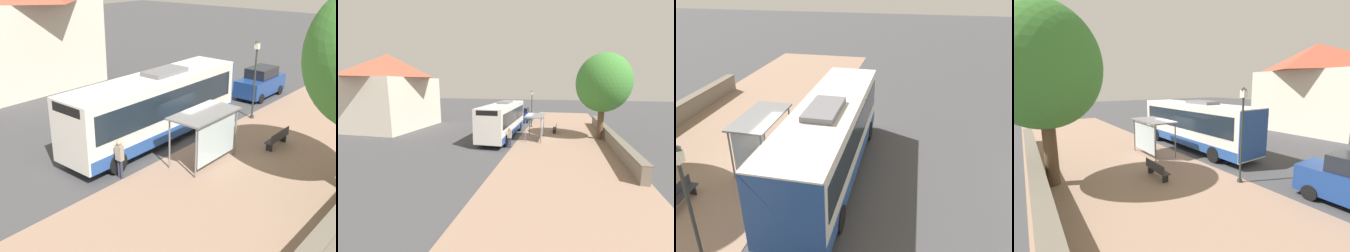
# 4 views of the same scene
# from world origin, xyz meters

# --- Properties ---
(ground_plane) EXTENTS (120.00, 120.00, 0.00)m
(ground_plane) POSITION_xyz_m (0.00, 0.00, 0.00)
(ground_plane) COLOR #424244
(ground_plane) RESTS_ON ground
(sidewalk_plaza) EXTENTS (9.00, 44.00, 0.02)m
(sidewalk_plaza) POSITION_xyz_m (-4.50, 0.00, 0.01)
(sidewalk_plaza) COLOR #937560
(sidewalk_plaza) RESTS_ON ground
(stone_wall) EXTENTS (0.60, 20.00, 1.17)m
(stone_wall) POSITION_xyz_m (-8.55, 0.00, 0.59)
(stone_wall) COLOR slate
(stone_wall) RESTS_ON ground
(background_building) EXTENTS (8.43, 10.36, 9.00)m
(background_building) POSITION_xyz_m (16.57, -1.30, 4.63)
(background_building) COLOR beige
(background_building) RESTS_ON ground
(bus) EXTENTS (2.59, 10.72, 3.64)m
(bus) POSITION_xyz_m (1.75, 0.31, 1.88)
(bus) COLOR silver
(bus) RESTS_ON ground
(bus_shelter) EXTENTS (1.76, 3.44, 2.42)m
(bus_shelter) POSITION_xyz_m (-1.75, 0.67, 2.03)
(bus_shelter) COLOR slate
(bus_shelter) RESTS_ON ground
(pedestrian) EXTENTS (0.34, 0.24, 1.79)m
(pedestrian) POSITION_xyz_m (0.17, 4.30, 1.06)
(pedestrian) COLOR #2D3347
(pedestrian) RESTS_ON ground
(bench) EXTENTS (0.40, 1.87, 0.88)m
(bench) POSITION_xyz_m (-3.47, -3.08, 0.48)
(bench) COLOR #333338
(bench) RESTS_ON ground
(street_lamp_near) EXTENTS (0.28, 0.28, 4.63)m
(street_lamp_near) POSITION_xyz_m (-0.41, -5.90, 2.74)
(street_lamp_near) COLOR #2D332D
(street_lamp_near) RESTS_ON ground
(shade_tree) EXTENTS (5.11, 5.11, 8.35)m
(shade_tree) POSITION_xyz_m (-7.87, -0.89, 5.51)
(shade_tree) COLOR brown
(shade_tree) RESTS_ON ground
(parked_car_behind_bus) EXTENTS (1.87, 4.10, 2.04)m
(parked_car_behind_bus) POSITION_xyz_m (1.40, -10.09, 0.98)
(parked_car_behind_bus) COLOR navy
(parked_car_behind_bus) RESTS_ON ground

